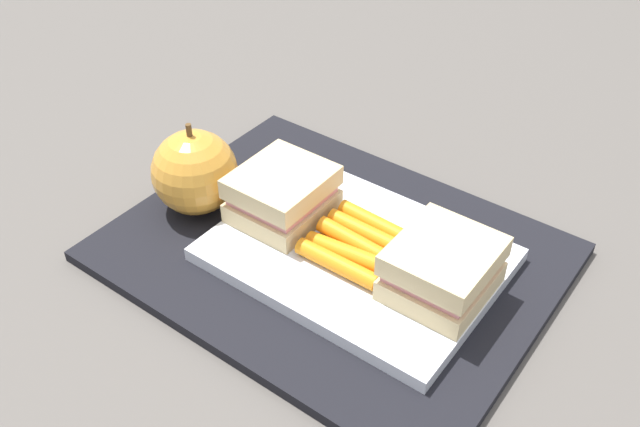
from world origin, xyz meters
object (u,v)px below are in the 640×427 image
object	(u,v)px
sandwich_half_right	(282,194)
apple	(195,172)
sandwich_half_left	(442,268)
food_tray	(356,255)
carrot_sticks_bundle	(358,243)

from	to	relation	value
sandwich_half_right	apple	world-z (taller)	apple
sandwich_half_left	sandwich_half_right	bearing A→B (deg)	0.00
apple	food_tray	bearing A→B (deg)	-170.65
food_tray	sandwich_half_left	xyz separation A→B (m)	(-0.08, 0.00, 0.03)
food_tray	apple	world-z (taller)	apple
sandwich_half_left	sandwich_half_right	distance (m)	0.16
carrot_sticks_bundle	apple	distance (m)	0.16
sandwich_half_left	carrot_sticks_bundle	bearing A→B (deg)	0.03
food_tray	apple	distance (m)	0.16
sandwich_half_right	food_tray	bearing A→B (deg)	180.00
sandwich_half_left	sandwich_half_right	size ratio (longest dim) A/B	1.00
food_tray	sandwich_half_right	xyz separation A→B (m)	(0.08, 0.00, 0.03)
sandwich_half_right	apple	distance (m)	0.08
food_tray	sandwich_half_left	size ratio (longest dim) A/B	2.88
food_tray	carrot_sticks_bundle	xyz separation A→B (m)	(-0.00, 0.00, 0.01)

